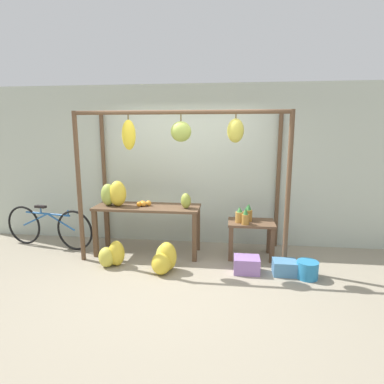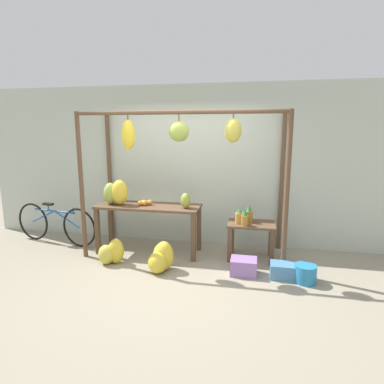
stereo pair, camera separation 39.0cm
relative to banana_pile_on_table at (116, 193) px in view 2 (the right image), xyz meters
The scene contains 15 objects.
ground_plane 1.73m from the banana_pile_on_table, 36.31° to the right, with size 20.00×20.00×0.00m, color gray.
shop_wall_back 1.41m from the banana_pile_on_table, 33.00° to the left, with size 8.00×0.08×2.80m.
stall_awning 1.34m from the banana_pile_on_table, ahead, with size 3.17×1.16×2.30m.
display_table_main 0.63m from the banana_pile_on_table, ahead, with size 1.71×0.60×0.81m.
display_table_side 2.29m from the banana_pile_on_table, ahead, with size 0.73×0.51×0.59m.
banana_pile_on_table is the anchor object (origin of this frame).
orange_pile 0.51m from the banana_pile_on_table, ahead, with size 0.22×0.16×0.09m.
pineapple_cluster 2.14m from the banana_pile_on_table, ahead, with size 0.27×0.34×0.29m.
banana_pile_ground_left 1.00m from the banana_pile_on_table, 77.54° to the right, with size 0.43×0.35×0.39m.
banana_pile_ground_right 1.39m from the banana_pile_on_table, 33.12° to the right, with size 0.43×0.51×0.43m.
fruit_crate_white 2.37m from the banana_pile_on_table, 13.40° to the right, with size 0.37×0.30×0.23m.
blue_bucket 3.15m from the banana_pile_on_table, 11.40° to the right, with size 0.29×0.29×0.24m.
parked_bicycle 1.42m from the banana_pile_on_table, behind, with size 1.75×0.34×0.74m.
papaya_pile 1.19m from the banana_pile_on_table, ahead, with size 0.22×0.24×0.25m.
fruit_crate_purple 2.86m from the banana_pile_on_table, 10.90° to the right, with size 0.33×0.27×0.20m.
Camera 2 is at (1.13, -4.02, 2.01)m, focal length 30.00 mm.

